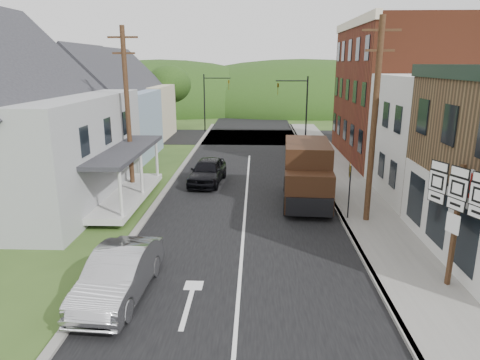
# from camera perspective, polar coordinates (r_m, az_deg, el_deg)

# --- Properties ---
(ground) EXTENTS (120.00, 120.00, 0.00)m
(ground) POSITION_cam_1_polar(r_m,az_deg,el_deg) (16.76, 0.25, -9.71)
(ground) COLOR #2D4719
(ground) RESTS_ON ground
(road) EXTENTS (9.00, 90.00, 0.02)m
(road) POSITION_cam_1_polar(r_m,az_deg,el_deg) (26.16, 0.98, -0.42)
(road) COLOR black
(road) RESTS_ON ground
(cross_road) EXTENTS (60.00, 9.00, 0.02)m
(cross_road) POSITION_cam_1_polar(r_m,az_deg,el_deg) (42.77, 1.47, 5.76)
(cross_road) COLOR black
(cross_road) RESTS_ON ground
(sidewalk_right) EXTENTS (2.80, 55.00, 0.15)m
(sidewalk_right) POSITION_cam_1_polar(r_m,az_deg,el_deg) (24.81, 14.64, -1.63)
(sidewalk_right) COLOR slate
(sidewalk_right) RESTS_ON ground
(curb_right) EXTENTS (0.20, 55.00, 0.15)m
(curb_right) POSITION_cam_1_polar(r_m,az_deg,el_deg) (24.55, 11.56, -1.61)
(curb_right) COLOR slate
(curb_right) RESTS_ON ground
(curb_left) EXTENTS (0.30, 55.00, 0.12)m
(curb_left) POSITION_cam_1_polar(r_m,az_deg,el_deg) (24.76, -9.94, -1.42)
(curb_left) COLOR slate
(curb_left) RESTS_ON ground
(storefront_white) EXTENTS (8.00, 7.00, 6.50)m
(storefront_white) POSITION_cam_1_polar(r_m,az_deg,el_deg) (25.41, 27.39, 4.91)
(storefront_white) COLOR silver
(storefront_white) RESTS_ON ground
(storefront_red) EXTENTS (8.00, 12.00, 10.00)m
(storefront_red) POSITION_cam_1_polar(r_m,az_deg,el_deg) (34.01, 21.06, 10.79)
(storefront_red) COLOR maroon
(storefront_red) RESTS_ON ground
(house_gray) EXTENTS (10.20, 12.24, 8.35)m
(house_gray) POSITION_cam_1_polar(r_m,az_deg,el_deg) (24.76, -28.41, 6.86)
(house_gray) COLOR #9D9FA2
(house_gray) RESTS_ON ground
(house_blue) EXTENTS (7.14, 8.16, 7.28)m
(house_blue) POSITION_cam_1_polar(r_m,az_deg,el_deg) (34.34, -17.64, 8.92)
(house_blue) COLOR #7B93A8
(house_blue) RESTS_ON ground
(house_cream) EXTENTS (7.14, 8.16, 7.28)m
(house_cream) POSITION_cam_1_polar(r_m,az_deg,el_deg) (43.03, -14.28, 10.31)
(house_cream) COLOR #C2B296
(house_cream) RESTS_ON ground
(utility_pole_right) EXTENTS (1.60, 0.26, 9.00)m
(utility_pole_right) POSITION_cam_1_polar(r_m,az_deg,el_deg) (19.51, 17.44, 7.46)
(utility_pole_right) COLOR #472D19
(utility_pole_right) RESTS_ON ground
(utility_pole_left) EXTENTS (1.60, 0.26, 9.00)m
(utility_pole_left) POSITION_cam_1_polar(r_m,az_deg,el_deg) (24.33, -14.76, 9.08)
(utility_pole_left) COLOR #472D19
(utility_pole_left) RESTS_ON ground
(traffic_signal_right) EXTENTS (2.87, 0.20, 6.00)m
(traffic_signal_right) POSITION_cam_1_polar(r_m,az_deg,el_deg) (39.01, 7.87, 10.26)
(traffic_signal_right) COLOR black
(traffic_signal_right) RESTS_ON ground
(traffic_signal_left) EXTENTS (2.87, 0.20, 6.00)m
(traffic_signal_left) POSITION_cam_1_polar(r_m,az_deg,el_deg) (46.05, -3.91, 11.12)
(traffic_signal_left) COLOR black
(traffic_signal_left) RESTS_ON ground
(tree_left_c) EXTENTS (5.80, 5.80, 8.41)m
(tree_left_c) POSITION_cam_1_polar(r_m,az_deg,el_deg) (40.24, -27.48, 11.99)
(tree_left_c) COLOR #382616
(tree_left_c) RESTS_ON ground
(tree_left_d) EXTENTS (4.80, 4.80, 6.94)m
(tree_left_d) POSITION_cam_1_polar(r_m,az_deg,el_deg) (48.18, -9.44, 12.48)
(tree_left_d) COLOR #382616
(tree_left_d) RESTS_ON ground
(forested_ridge) EXTENTS (90.00, 30.00, 16.00)m
(forested_ridge) POSITION_cam_1_polar(r_m,az_deg,el_deg) (70.54, 1.77, 9.52)
(forested_ridge) COLOR #1C3610
(forested_ridge) RESTS_ON ground
(silver_sedan) EXTENTS (1.86, 4.68, 1.51)m
(silver_sedan) POSITION_cam_1_polar(r_m,az_deg,el_deg) (14.07, -15.84, -12.06)
(silver_sedan) COLOR #A6A6AA
(silver_sedan) RESTS_ON ground
(dark_sedan) EXTENTS (2.25, 4.66, 1.53)m
(dark_sedan) POSITION_cam_1_polar(r_m,az_deg,el_deg) (25.97, -4.35, 1.17)
(dark_sedan) COLOR black
(dark_sedan) RESTS_ON ground
(delivery_van) EXTENTS (2.65, 5.76, 3.15)m
(delivery_van) POSITION_cam_1_polar(r_m,az_deg,el_deg) (22.32, 8.93, 0.87)
(delivery_van) COLOR black
(delivery_van) RESTS_ON ground
(route_sign_cluster) EXTENTS (0.94, 2.14, 4.00)m
(route_sign_cluster) POSITION_cam_1_polar(r_m,az_deg,el_deg) (14.82, 26.87, -3.46)
(route_sign_cluster) COLOR #472D19
(route_sign_cluster) RESTS_ON sidewalk_right
(warning_sign) EXTENTS (0.16, 0.72, 2.64)m
(warning_sign) POSITION_cam_1_polar(r_m,az_deg,el_deg) (20.06, 14.38, -0.35)
(warning_sign) COLOR black
(warning_sign) RESTS_ON sidewalk_right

